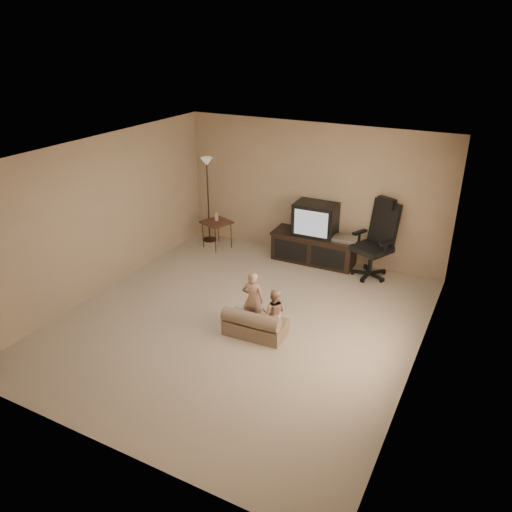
# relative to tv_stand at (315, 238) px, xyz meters

# --- Properties ---
(floor) EXTENTS (5.50, 5.50, 0.00)m
(floor) POSITION_rel_tv_stand_xyz_m (-0.19, -2.49, -0.47)
(floor) COLOR #B4A28F
(floor) RESTS_ON ground
(room_shell) EXTENTS (5.50, 5.50, 5.50)m
(room_shell) POSITION_rel_tv_stand_xyz_m (-0.19, -2.49, 1.05)
(room_shell) COLOR white
(room_shell) RESTS_ON floor
(tv_stand) EXTENTS (1.60, 0.63, 1.13)m
(tv_stand) POSITION_rel_tv_stand_xyz_m (0.00, 0.00, 0.00)
(tv_stand) COLOR black
(tv_stand) RESTS_ON floor
(office_chair) EXTENTS (0.85, 0.87, 1.39)m
(office_chair) POSITION_rel_tv_stand_xyz_m (1.13, -0.06, 0.03)
(office_chair) COLOR black
(office_chair) RESTS_ON floor
(side_table) EXTENTS (0.63, 0.63, 0.74)m
(side_table) POSITION_rel_tv_stand_xyz_m (-1.94, -0.28, 0.06)
(side_table) COLOR brown
(side_table) RESTS_ON floor
(floor_lamp) EXTENTS (0.27, 0.27, 1.71)m
(floor_lamp) POSITION_rel_tv_stand_xyz_m (-2.27, -0.04, 0.78)
(floor_lamp) COLOR #2F1E15
(floor_lamp) RESTS_ON floor
(child_sofa) EXTENTS (0.88, 0.53, 0.42)m
(child_sofa) POSITION_rel_tv_stand_xyz_m (0.16, -2.71, -0.30)
(child_sofa) COLOR gray
(child_sofa) RESTS_ON floor
(toddler_left) EXTENTS (0.35, 0.28, 0.87)m
(toddler_left) POSITION_rel_tv_stand_xyz_m (0.03, -2.50, -0.03)
(toddler_left) COLOR tan
(toddler_left) RESTS_ON floor
(toddler_right) EXTENTS (0.39, 0.27, 0.73)m
(toddler_right) POSITION_rel_tv_stand_xyz_m (0.40, -2.57, -0.11)
(toddler_right) COLOR tan
(toddler_right) RESTS_ON floor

